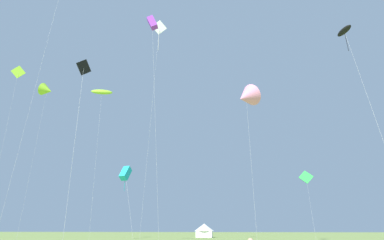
% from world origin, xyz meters
% --- Properties ---
extents(kite_purple_box, '(3.17, 1.05, 30.74)m').
position_xyz_m(kite_purple_box, '(-5.29, 28.39, 29.64)').
color(kite_purple_box, purple).
rests_on(kite_purple_box, ground).
extents(kite_black_diamond, '(1.50, 2.00, 16.08)m').
position_xyz_m(kite_black_diamond, '(-7.60, 16.18, 14.83)').
color(kite_black_diamond, black).
rests_on(kite_black_diamond, ground).
extents(kite_black_parafoil, '(1.89, 2.79, 21.95)m').
position_xyz_m(kite_black_parafoil, '(17.35, 22.42, 21.49)').
color(kite_black_parafoil, black).
rests_on(kite_black_parafoil, ground).
extents(kite_lime_delta, '(2.80, 2.55, 28.83)m').
position_xyz_m(kite_lime_delta, '(-29.80, 42.40, 27.36)').
color(kite_lime_delta, '#99DB2D').
rests_on(kite_lime_delta, ground).
extents(kite_white_diamond, '(2.71, 1.52, 37.95)m').
position_xyz_m(kite_white_diamond, '(-6.77, 37.92, 35.89)').
color(kite_white_diamond, white).
rests_on(kite_white_diamond, ground).
extents(kite_green_diamond, '(2.66, 1.50, 12.38)m').
position_xyz_m(kite_green_diamond, '(19.04, 51.80, 11.03)').
color(kite_green_diamond, green).
rests_on(kite_green_diamond, ground).
extents(kite_cyan_box, '(2.92, 2.85, 9.37)m').
position_xyz_m(kite_cyan_box, '(-7.96, 29.76, 8.43)').
color(kite_cyan_box, '#1EB7CC').
rests_on(kite_cyan_box, ground).
extents(kite_lime_diamond, '(2.59, 1.39, 27.28)m').
position_xyz_m(kite_lime_diamond, '(-28.91, 33.35, 25.67)').
color(kite_lime_diamond, '#99DB2D').
rests_on(kite_lime_diamond, ground).
extents(kite_pink_delta, '(4.68, 4.58, 20.72)m').
position_xyz_m(kite_pink_delta, '(7.45, 31.70, 18.81)').
color(kite_pink_delta, pink).
rests_on(kite_pink_delta, ground).
extents(kite_lime_parafoil, '(3.86, 2.71, 24.96)m').
position_xyz_m(kite_lime_parafoil, '(-16.53, 38.41, 24.25)').
color(kite_lime_parafoil, '#99DB2D').
rests_on(kite_lime_parafoil, ground).
extents(festival_tent_center, '(5.06, 5.06, 3.29)m').
position_xyz_m(festival_tent_center, '(-1.95, 74.27, 1.82)').
color(festival_tent_center, white).
rests_on(festival_tent_center, ground).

